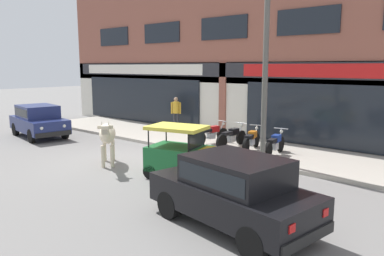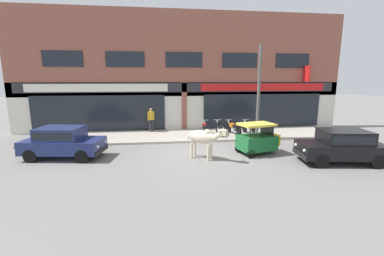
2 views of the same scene
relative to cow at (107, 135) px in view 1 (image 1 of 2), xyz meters
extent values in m
plane|color=slate|center=(-0.20, 0.82, -1.01)|extent=(90.00, 90.00, 0.00)
cube|color=#A8A093|center=(-0.20, 4.85, -0.94)|extent=(19.00, 3.66, 0.12)
cube|color=#8E5142|center=(-0.20, 6.96, 4.31)|extent=(23.00, 0.55, 5.72)
cube|color=silver|center=(-0.20, 6.96, 0.69)|extent=(23.00, 0.55, 3.40)
cube|color=#28282D|center=(-0.20, 6.65, 2.04)|extent=(22.08, 0.08, 0.64)
cube|color=black|center=(-5.95, 6.64, 0.34)|extent=(8.74, 0.10, 2.40)
cube|color=silver|center=(-5.95, 6.62, 2.04)|extent=(9.20, 0.05, 0.52)
cube|color=#8E5142|center=(-0.20, 6.67, 0.69)|extent=(0.36, 0.12, 3.40)
cube|color=black|center=(5.55, 6.64, 0.34)|extent=(8.74, 0.10, 2.40)
cube|color=red|center=(5.55, 6.62, 2.04)|extent=(9.20, 0.05, 0.52)
cube|color=black|center=(-8.02, 6.66, 3.90)|extent=(2.50, 0.06, 1.00)
cube|color=black|center=(-4.11, 6.66, 3.90)|extent=(2.50, 0.06, 1.00)
cube|color=black|center=(-0.20, 6.66, 3.90)|extent=(2.50, 0.06, 1.00)
cube|color=black|center=(3.71, 6.66, 3.90)|extent=(2.50, 0.06, 1.00)
ellipsoid|color=beige|center=(-0.08, 0.06, 0.01)|extent=(1.41, 1.29, 0.60)
sphere|color=beige|center=(0.14, -0.12, 0.24)|extent=(0.32, 0.32, 0.32)
cylinder|color=beige|center=(0.35, -0.10, -0.65)|extent=(0.12, 0.12, 0.72)
cylinder|color=beige|center=(0.17, -0.32, -0.65)|extent=(0.12, 0.12, 0.72)
cylinder|color=beige|center=(-0.32, 0.45, -0.65)|extent=(0.12, 0.12, 0.72)
cylinder|color=beige|center=(-0.50, 0.23, -0.65)|extent=(0.12, 0.12, 0.72)
cylinder|color=beige|center=(0.55, -0.46, 0.16)|extent=(0.51, 0.48, 0.43)
cube|color=beige|center=(0.75, -0.63, 0.33)|extent=(0.42, 0.40, 0.26)
cube|color=tan|center=(0.89, -0.74, 0.29)|extent=(0.21, 0.21, 0.14)
cone|color=beige|center=(0.79, -0.52, 0.51)|extent=(0.12, 0.12, 0.19)
cone|color=beige|center=(0.66, -0.68, 0.51)|extent=(0.12, 0.12, 0.19)
cube|color=beige|center=(0.80, -0.45, 0.39)|extent=(0.12, 0.13, 0.10)
cube|color=beige|center=(0.59, -0.70, 0.39)|extent=(0.12, 0.13, 0.10)
cylinder|color=beige|center=(-0.65, 0.54, -0.21)|extent=(0.15, 0.14, 0.60)
cylinder|color=black|center=(-5.14, 1.50, -0.71)|extent=(0.62, 0.27, 0.60)
cylinder|color=black|center=(-5.36, 0.08, -0.71)|extent=(0.62, 0.27, 0.60)
cylinder|color=black|center=(-7.41, 1.86, -0.71)|extent=(0.62, 0.27, 0.60)
cylinder|color=black|center=(-7.64, 0.43, -0.71)|extent=(0.62, 0.27, 0.60)
cube|color=navy|center=(-6.39, 0.97, -0.41)|extent=(3.71, 2.13, 0.60)
cube|color=navy|center=(-6.49, 0.98, 0.17)|extent=(2.10, 1.72, 0.56)
cube|color=black|center=(-6.49, 0.98, 0.17)|extent=(1.95, 1.71, 0.35)
cube|color=black|center=(-4.68, 0.70, -0.63)|extent=(0.36, 1.52, 0.20)
cube|color=black|center=(-8.10, 1.24, -0.63)|extent=(0.36, 1.52, 0.20)
sphere|color=silver|center=(-4.57, 1.17, -0.33)|extent=(0.14, 0.14, 0.14)
sphere|color=silver|center=(-4.72, 0.22, -0.33)|extent=(0.14, 0.14, 0.14)
cube|color=red|center=(-8.04, 1.73, -0.31)|extent=(0.05, 0.16, 0.14)
cube|color=red|center=(-8.20, 0.75, -0.31)|extent=(0.05, 0.16, 0.14)
cylinder|color=black|center=(4.60, -1.88, -0.71)|extent=(0.62, 0.27, 0.60)
cylinder|color=black|center=(4.82, -0.46, -0.71)|extent=(0.62, 0.27, 0.60)
cylinder|color=black|center=(6.87, -2.24, -0.71)|extent=(0.62, 0.27, 0.60)
cylinder|color=black|center=(7.10, -0.82, -0.71)|extent=(0.62, 0.27, 0.60)
cube|color=black|center=(5.85, -1.35, -0.41)|extent=(3.71, 2.12, 0.60)
cube|color=black|center=(5.95, -1.37, 0.17)|extent=(2.10, 1.72, 0.56)
cube|color=black|center=(5.95, -1.37, 0.17)|extent=(1.95, 1.71, 0.35)
cube|color=black|center=(4.14, -1.08, -0.63)|extent=(0.35, 1.52, 0.20)
cube|color=black|center=(7.56, -1.62, -0.63)|extent=(0.35, 1.52, 0.20)
sphere|color=silver|center=(4.03, -1.55, -0.33)|extent=(0.14, 0.14, 0.14)
sphere|color=silver|center=(4.18, -0.60, -0.33)|extent=(0.14, 0.14, 0.14)
cube|color=red|center=(7.50, -2.11, -0.31)|extent=(0.05, 0.16, 0.14)
cube|color=red|center=(7.66, -1.13, -0.31)|extent=(0.05, 0.16, 0.14)
cylinder|color=black|center=(3.60, 0.68, -0.79)|extent=(0.46, 0.22, 0.44)
cylinder|color=black|center=(1.98, 0.82, -0.79)|extent=(0.46, 0.22, 0.44)
cylinder|color=black|center=(2.22, -0.19, -0.79)|extent=(0.46, 0.22, 0.44)
cube|color=#19602D|center=(2.73, 0.47, -0.44)|extent=(1.94, 1.53, 0.70)
cube|color=yellow|center=(3.60, 0.68, -0.34)|extent=(0.56, 0.93, 0.52)
cylinder|color=black|center=(3.17, 1.08, 0.19)|extent=(0.04, 0.04, 0.55)
cylinder|color=black|center=(3.40, 0.12, 0.19)|extent=(0.04, 0.04, 0.55)
cylinder|color=black|center=(1.92, 0.78, 0.19)|extent=(0.04, 0.04, 0.55)
cylinder|color=black|center=(2.16, -0.18, 0.19)|extent=(0.04, 0.04, 0.55)
cube|color=#DBCC42|center=(2.68, 0.46, 0.46)|extent=(1.83, 1.45, 0.10)
cube|color=black|center=(3.29, 0.60, 0.18)|extent=(0.25, 0.91, 0.50)
cylinder|color=black|center=(0.95, 5.10, -0.60)|extent=(0.19, 0.57, 0.56)
cylinder|color=black|center=(0.74, 3.86, -0.60)|extent=(0.19, 0.57, 0.56)
cube|color=#B2B5BA|center=(0.84, 4.46, -0.56)|extent=(0.25, 0.35, 0.24)
cube|color=red|center=(0.87, 4.62, -0.30)|extent=(0.30, 0.43, 0.24)
cube|color=black|center=(0.80, 4.22, -0.32)|extent=(0.30, 0.55, 0.12)
cylinder|color=#B2B5BA|center=(0.94, 5.04, -0.30)|extent=(0.08, 0.27, 0.59)
cylinder|color=#B2B5BA|center=(0.95, 5.08, -0.02)|extent=(0.52, 0.12, 0.03)
sphere|color=silver|center=(0.96, 5.14, -0.14)|extent=(0.12, 0.12, 0.12)
cylinder|color=#B2B5BA|center=(0.68, 4.12, -0.64)|extent=(0.14, 0.48, 0.06)
cylinder|color=black|center=(1.85, 5.12, -0.60)|extent=(0.12, 0.56, 0.56)
cylinder|color=black|center=(1.80, 3.87, -0.60)|extent=(0.12, 0.56, 0.56)
cube|color=#B2B5BA|center=(1.82, 4.48, -0.56)|extent=(0.21, 0.33, 0.24)
cube|color=black|center=(1.83, 4.64, -0.30)|extent=(0.26, 0.41, 0.24)
cube|color=black|center=(1.81, 4.24, -0.32)|extent=(0.24, 0.53, 0.12)
cylinder|color=#B2B5BA|center=(1.84, 5.06, -0.30)|extent=(0.05, 0.27, 0.59)
cylinder|color=#B2B5BA|center=(1.84, 5.10, -0.02)|extent=(0.52, 0.05, 0.03)
sphere|color=silver|center=(1.85, 5.16, -0.14)|extent=(0.12, 0.12, 0.12)
cylinder|color=#B2B5BA|center=(1.70, 4.12, -0.64)|extent=(0.08, 0.48, 0.06)
cylinder|color=black|center=(2.59, 5.05, -0.60)|extent=(0.23, 0.57, 0.56)
cylinder|color=black|center=(2.89, 3.84, -0.60)|extent=(0.23, 0.57, 0.56)
cube|color=#B2B5BA|center=(2.74, 4.42, -0.56)|extent=(0.27, 0.36, 0.24)
cube|color=orange|center=(2.70, 4.58, -0.30)|extent=(0.33, 0.45, 0.24)
cube|color=black|center=(2.80, 4.19, -0.32)|extent=(0.34, 0.56, 0.12)
cylinder|color=#B2B5BA|center=(2.60, 4.99, -0.30)|extent=(0.10, 0.27, 0.59)
cylinder|color=#B2B5BA|center=(2.59, 5.03, -0.02)|extent=(0.51, 0.16, 0.03)
sphere|color=silver|center=(2.58, 5.09, -0.14)|extent=(0.12, 0.12, 0.12)
cylinder|color=#B2B5BA|center=(2.73, 4.05, -0.64)|extent=(0.18, 0.48, 0.06)
cylinder|color=black|center=(3.67, 4.95, -0.60)|extent=(0.18, 0.57, 0.56)
cylinder|color=black|center=(3.86, 3.71, -0.60)|extent=(0.18, 0.57, 0.56)
cube|color=#B2B5BA|center=(3.77, 4.31, -0.56)|extent=(0.24, 0.35, 0.24)
cube|color=navy|center=(3.74, 4.47, -0.30)|extent=(0.30, 0.43, 0.24)
cube|color=black|center=(3.80, 4.07, -0.32)|extent=(0.29, 0.55, 0.12)
cylinder|color=#B2B5BA|center=(3.68, 4.89, -0.30)|extent=(0.08, 0.27, 0.59)
cylinder|color=#B2B5BA|center=(3.67, 4.93, -0.02)|extent=(0.52, 0.11, 0.03)
sphere|color=silver|center=(3.67, 4.98, -0.14)|extent=(0.12, 0.12, 0.12)
cylinder|color=#B2B5BA|center=(3.71, 3.93, -0.64)|extent=(0.13, 0.48, 0.06)
cylinder|color=#2D2D33|center=(-2.43, 6.04, -0.47)|extent=(0.11, 0.11, 0.82)
cylinder|color=#2D2D33|center=(-2.58, 5.94, -0.47)|extent=(0.11, 0.11, 0.82)
cylinder|color=gold|center=(-2.51, 5.99, 0.22)|extent=(0.32, 0.32, 0.56)
cylinder|color=gold|center=(-2.33, 6.10, 0.19)|extent=(0.08, 0.08, 0.56)
cylinder|color=gold|center=(-2.68, 5.87, 0.19)|extent=(0.08, 0.08, 0.56)
sphere|color=tan|center=(-2.51, 5.99, 0.62)|extent=(0.20, 0.20, 0.20)
cylinder|color=#595651|center=(3.86, 3.32, 1.84)|extent=(0.18, 0.18, 5.43)
camera|label=1|loc=(9.90, -7.33, 2.20)|focal=35.00mm
camera|label=2|loc=(-1.98, -11.22, 2.62)|focal=24.00mm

